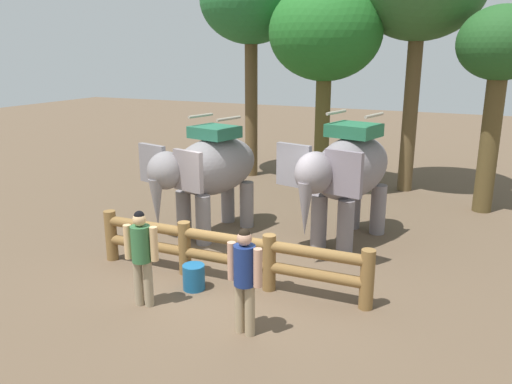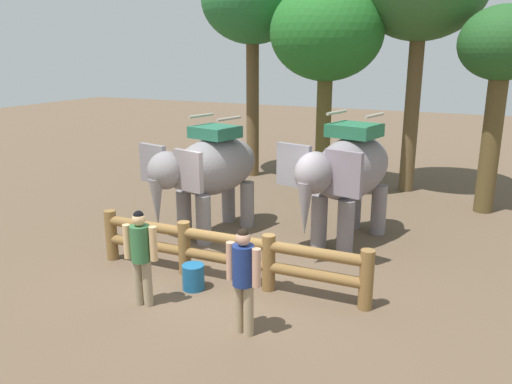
% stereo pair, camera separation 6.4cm
% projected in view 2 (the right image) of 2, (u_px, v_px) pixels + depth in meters
% --- Properties ---
extents(ground_plane, '(60.00, 60.00, 0.00)m').
position_uv_depth(ground_plane, '(232.00, 276.00, 9.83)').
color(ground_plane, brown).
extents(log_fence, '(5.50, 0.35, 1.05)m').
position_uv_depth(log_fence, '(225.00, 251.00, 9.45)').
color(log_fence, brown).
rests_on(log_fence, ground).
extents(elephant_near_left, '(2.09, 3.31, 2.78)m').
position_uv_depth(elephant_near_left, '(210.00, 170.00, 11.66)').
color(elephant_near_left, gray).
rests_on(elephant_near_left, ground).
extents(elephant_center, '(2.18, 3.48, 2.92)m').
position_uv_depth(elephant_center, '(347.00, 172.00, 11.11)').
color(elephant_center, gray).
rests_on(elephant_center, ground).
extents(tourist_woman_in_black, '(0.59, 0.39, 1.69)m').
position_uv_depth(tourist_woman_in_black, '(141.00, 251.00, 8.45)').
color(tourist_woman_in_black, gray).
rests_on(tourist_woman_in_black, ground).
extents(tourist_man_in_blue, '(0.60, 0.38, 1.70)m').
position_uv_depth(tourist_man_in_blue, '(243.00, 274.00, 7.58)').
color(tourist_man_in_blue, tan).
rests_on(tourist_man_in_blue, ground).
extents(tree_far_left, '(3.30, 3.30, 7.19)m').
position_uv_depth(tree_far_left, '(252.00, 2.00, 16.34)').
color(tree_far_left, brown).
rests_on(tree_far_left, ground).
extents(tree_far_right, '(3.29, 3.29, 6.12)m').
position_uv_depth(tree_far_right, '(327.00, 34.00, 14.73)').
color(tree_far_right, brown).
rests_on(tree_far_right, ground).
extents(tree_deep_back, '(2.18, 2.18, 5.30)m').
position_uv_depth(tree_deep_back, '(502.00, 52.00, 12.69)').
color(tree_deep_back, brown).
rests_on(tree_deep_back, ground).
extents(feed_bucket, '(0.40, 0.40, 0.47)m').
position_uv_depth(feed_bucket, '(193.00, 277.00, 9.24)').
color(feed_bucket, '#19598C').
rests_on(feed_bucket, ground).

